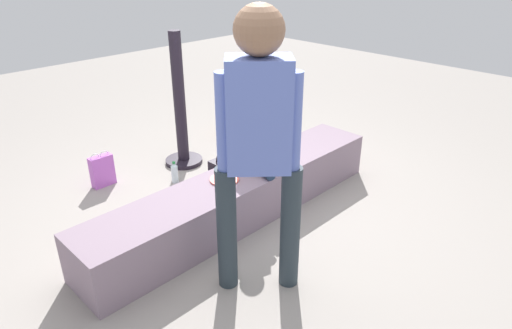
% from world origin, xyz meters
% --- Properties ---
extents(ground_plane, '(12.00, 12.00, 0.00)m').
position_xyz_m(ground_plane, '(0.00, 0.00, 0.00)').
color(ground_plane, gray).
extents(concrete_ledge, '(2.65, 0.46, 0.37)m').
position_xyz_m(concrete_ledge, '(0.00, 0.00, 0.19)').
color(concrete_ledge, gray).
rests_on(concrete_ledge, ground_plane).
extents(child_seated, '(0.29, 0.34, 0.48)m').
position_xyz_m(child_seated, '(0.17, -0.01, 0.58)').
color(child_seated, '#1C2D47').
rests_on(child_seated, concrete_ledge).
extents(adult_standing, '(0.40, 0.39, 1.70)m').
position_xyz_m(adult_standing, '(-0.45, -0.64, 1.02)').
color(adult_standing, '#27333A').
rests_on(adult_standing, ground_plane).
extents(cake_plate, '(0.22, 0.22, 0.07)m').
position_xyz_m(cake_plate, '(-0.13, 0.03, 0.39)').
color(cake_plate, '#E0594C').
rests_on(cake_plate, concrete_ledge).
extents(gift_bag, '(0.20, 0.08, 0.33)m').
position_xyz_m(gift_bag, '(-0.50, 1.25, 0.15)').
color(gift_bag, '#B259BF').
rests_on(gift_bag, ground_plane).
extents(railing_post, '(0.36, 0.36, 1.28)m').
position_xyz_m(railing_post, '(0.29, 1.12, 0.49)').
color(railing_post, black).
rests_on(railing_post, ground_plane).
extents(water_bottle_near_gift, '(0.06, 0.06, 0.20)m').
position_xyz_m(water_bottle_near_gift, '(-0.02, 0.85, 0.09)').
color(water_bottle_near_gift, silver).
rests_on(water_bottle_near_gift, ground_plane).
extents(party_cup_red, '(0.08, 0.08, 0.10)m').
position_xyz_m(party_cup_red, '(1.14, 0.98, 0.05)').
color(party_cup_red, red).
rests_on(party_cup_red, ground_plane).
extents(cake_box_white, '(0.35, 0.31, 0.11)m').
position_xyz_m(cake_box_white, '(0.82, 0.65, 0.06)').
color(cake_box_white, white).
rests_on(cake_box_white, ground_plane).
extents(handbag_black_leather, '(0.30, 0.14, 0.35)m').
position_xyz_m(handbag_black_leather, '(0.30, 0.51, 0.13)').
color(handbag_black_leather, black).
rests_on(handbag_black_leather, ground_plane).
extents(handbag_brown_canvas, '(0.29, 0.15, 0.30)m').
position_xyz_m(handbag_brown_canvas, '(1.10, 1.31, 0.10)').
color(handbag_brown_canvas, brown).
rests_on(handbag_brown_canvas, ground_plane).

